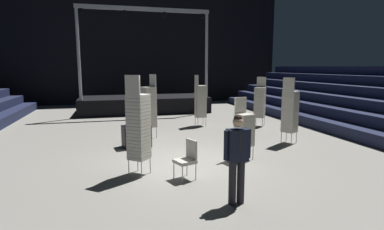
{
  "coord_description": "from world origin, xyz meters",
  "views": [
    {
      "loc": [
        -1.89,
        -8.32,
        2.66
      ],
      "look_at": [
        0.16,
        -0.5,
        1.4
      ],
      "focal_mm": 28.86,
      "sensor_mm": 36.0,
      "label": 1
    }
  ],
  "objects_px": {
    "chair_stack_front_left": "(149,106)",
    "chair_stack_mid_right": "(260,102)",
    "chair_stack_mid_centre": "(244,129)",
    "loose_chair_near_man": "(187,157)",
    "chair_stack_rear_left": "(290,111)",
    "chair_stack_mid_left": "(200,101)",
    "equipment_road_case": "(136,136)",
    "stage_riser": "(144,102)",
    "man_with_tie": "(237,154)",
    "chair_stack_front_right": "(138,126)"
  },
  "relations": [
    {
      "from": "chair_stack_front_left",
      "to": "chair_stack_front_right",
      "type": "height_order",
      "value": "chair_stack_front_right"
    },
    {
      "from": "chair_stack_mid_right",
      "to": "equipment_road_case",
      "type": "distance_m",
      "value": 6.18
    },
    {
      "from": "chair_stack_front_left",
      "to": "chair_stack_rear_left",
      "type": "distance_m",
      "value": 5.11
    },
    {
      "from": "chair_stack_front_left",
      "to": "equipment_road_case",
      "type": "height_order",
      "value": "chair_stack_front_left"
    },
    {
      "from": "chair_stack_front_left",
      "to": "loose_chair_near_man",
      "type": "relative_size",
      "value": 2.53
    },
    {
      "from": "equipment_road_case",
      "to": "chair_stack_mid_left",
      "type": "bearing_deg",
      "value": 44.11
    },
    {
      "from": "chair_stack_mid_right",
      "to": "chair_stack_mid_centre",
      "type": "xyz_separation_m",
      "value": [
        -2.78,
        -4.5,
        -0.21
      ]
    },
    {
      "from": "chair_stack_mid_centre",
      "to": "chair_stack_rear_left",
      "type": "bearing_deg",
      "value": -165.9
    },
    {
      "from": "chair_stack_mid_centre",
      "to": "loose_chair_near_man",
      "type": "distance_m",
      "value": 2.32
    },
    {
      "from": "loose_chair_near_man",
      "to": "man_with_tie",
      "type": "bearing_deg",
      "value": -179.42
    },
    {
      "from": "man_with_tie",
      "to": "chair_stack_front_right",
      "type": "bearing_deg",
      "value": -55.98
    },
    {
      "from": "chair_stack_front_right",
      "to": "loose_chair_near_man",
      "type": "bearing_deg",
      "value": 12.02
    },
    {
      "from": "man_with_tie",
      "to": "chair_stack_mid_right",
      "type": "height_order",
      "value": "chair_stack_mid_right"
    },
    {
      "from": "stage_riser",
      "to": "equipment_road_case",
      "type": "height_order",
      "value": "stage_riser"
    },
    {
      "from": "equipment_road_case",
      "to": "stage_riser",
      "type": "bearing_deg",
      "value": 82.11
    },
    {
      "from": "chair_stack_mid_left",
      "to": "chair_stack_mid_centre",
      "type": "distance_m",
      "value": 5.25
    },
    {
      "from": "chair_stack_front_right",
      "to": "chair_stack_rear_left",
      "type": "xyz_separation_m",
      "value": [
        5.39,
        1.91,
        -0.08
      ]
    },
    {
      "from": "chair_stack_mid_right",
      "to": "chair_stack_mid_centre",
      "type": "bearing_deg",
      "value": 98.32
    },
    {
      "from": "chair_stack_front_left",
      "to": "chair_stack_mid_left",
      "type": "xyz_separation_m",
      "value": [
        2.53,
        1.76,
        -0.04
      ]
    },
    {
      "from": "stage_riser",
      "to": "chair_stack_mid_centre",
      "type": "height_order",
      "value": "stage_riser"
    },
    {
      "from": "stage_riser",
      "to": "chair_stack_front_right",
      "type": "xyz_separation_m",
      "value": [
        -1.28,
        -10.93,
        0.67
      ]
    },
    {
      "from": "chair_stack_front_left",
      "to": "chair_stack_mid_right",
      "type": "relative_size",
      "value": 1.08
    },
    {
      "from": "loose_chair_near_man",
      "to": "chair_stack_mid_left",
      "type": "bearing_deg",
      "value": -38.94
    },
    {
      "from": "chair_stack_mid_left",
      "to": "equipment_road_case",
      "type": "relative_size",
      "value": 2.56
    },
    {
      "from": "chair_stack_front_left",
      "to": "chair_stack_mid_right",
      "type": "distance_m",
      "value": 5.2
    },
    {
      "from": "chair_stack_mid_centre",
      "to": "loose_chair_near_man",
      "type": "height_order",
      "value": "chair_stack_mid_centre"
    },
    {
      "from": "stage_riser",
      "to": "man_with_tie",
      "type": "height_order",
      "value": "stage_riser"
    },
    {
      "from": "chair_stack_front_right",
      "to": "chair_stack_mid_right",
      "type": "xyz_separation_m",
      "value": [
        5.84,
        5.07,
        -0.13
      ]
    },
    {
      "from": "chair_stack_front_left",
      "to": "chair_stack_front_right",
      "type": "relative_size",
      "value": 0.97
    },
    {
      "from": "man_with_tie",
      "to": "chair_stack_rear_left",
      "type": "relative_size",
      "value": 0.77
    },
    {
      "from": "chair_stack_mid_left",
      "to": "chair_stack_rear_left",
      "type": "bearing_deg",
      "value": 25.24
    },
    {
      "from": "chair_stack_rear_left",
      "to": "man_with_tie",
      "type": "bearing_deg",
      "value": -73.46
    },
    {
      "from": "chair_stack_front_right",
      "to": "loose_chair_near_man",
      "type": "xyz_separation_m",
      "value": [
        1.09,
        -0.59,
        -0.7
      ]
    },
    {
      "from": "chair_stack_mid_left",
      "to": "chair_stack_mid_right",
      "type": "bearing_deg",
      "value": 70.67
    },
    {
      "from": "chair_stack_front_left",
      "to": "chair_stack_rear_left",
      "type": "relative_size",
      "value": 1.04
    },
    {
      "from": "chair_stack_rear_left",
      "to": "loose_chair_near_man",
      "type": "distance_m",
      "value": 5.01
    },
    {
      "from": "chair_stack_mid_centre",
      "to": "equipment_road_case",
      "type": "height_order",
      "value": "chair_stack_mid_centre"
    },
    {
      "from": "chair_stack_front_left",
      "to": "equipment_road_case",
      "type": "bearing_deg",
      "value": 131.01
    },
    {
      "from": "man_with_tie",
      "to": "chair_stack_mid_left",
      "type": "distance_m",
      "value": 8.14
    },
    {
      "from": "chair_stack_front_left",
      "to": "chair_stack_mid_left",
      "type": "height_order",
      "value": "chair_stack_front_left"
    },
    {
      "from": "chair_stack_mid_centre",
      "to": "chair_stack_mid_left",
      "type": "bearing_deg",
      "value": -108.12
    },
    {
      "from": "chair_stack_rear_left",
      "to": "loose_chair_near_man",
      "type": "relative_size",
      "value": 2.44
    },
    {
      "from": "stage_riser",
      "to": "man_with_tie",
      "type": "distance_m",
      "value": 13.12
    },
    {
      "from": "chair_stack_mid_left",
      "to": "loose_chair_near_man",
      "type": "relative_size",
      "value": 2.44
    },
    {
      "from": "chair_stack_rear_left",
      "to": "loose_chair_near_man",
      "type": "xyz_separation_m",
      "value": [
        -4.3,
        -2.49,
        -0.62
      ]
    },
    {
      "from": "man_with_tie",
      "to": "chair_stack_front_left",
      "type": "bearing_deg",
      "value": -85.12
    },
    {
      "from": "stage_riser",
      "to": "chair_stack_front_right",
      "type": "bearing_deg",
      "value": -96.68
    },
    {
      "from": "chair_stack_rear_left",
      "to": "stage_riser",
      "type": "bearing_deg",
      "value": 173.17
    },
    {
      "from": "stage_riser",
      "to": "man_with_tie",
      "type": "bearing_deg",
      "value": -88.22
    },
    {
      "from": "chair_stack_front_left",
      "to": "chair_stack_mid_centre",
      "type": "height_order",
      "value": "chair_stack_front_left"
    }
  ]
}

